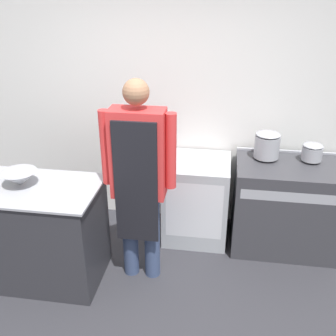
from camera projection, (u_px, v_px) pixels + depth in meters
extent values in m
cube|color=white|center=(177.00, 104.00, 4.09)|extent=(8.00, 0.05, 2.70)
cube|color=#2D2D33|center=(39.00, 234.00, 3.53)|extent=(1.11, 0.68, 0.91)
cube|color=#9EA0A8|center=(31.00, 188.00, 3.33)|extent=(1.16, 0.70, 0.02)
cube|color=#38383D|center=(285.00, 206.00, 3.96)|extent=(1.02, 0.68, 0.91)
cube|color=#9EA0A8|center=(293.00, 197.00, 3.54)|extent=(0.94, 0.03, 0.10)
cube|color=#9EA0A8|center=(287.00, 151.00, 4.04)|extent=(1.02, 0.03, 0.02)
cube|color=#A8ADB2|center=(197.00, 199.00, 4.13)|extent=(0.65, 0.64, 0.87)
cube|color=silver|center=(194.00, 211.00, 3.83)|extent=(0.56, 0.02, 0.61)
cylinder|color=#38476B|center=(130.00, 234.00, 3.57)|extent=(0.14, 0.14, 0.85)
cylinder|color=#38476B|center=(152.00, 236.00, 3.55)|extent=(0.14, 0.14, 0.85)
cube|color=red|center=(138.00, 154.00, 3.21)|extent=(0.45, 0.22, 0.76)
cube|color=black|center=(136.00, 185.00, 3.20)|extent=(0.36, 0.02, 1.08)
cylinder|color=red|center=(106.00, 148.00, 3.23)|extent=(0.09, 0.09, 0.64)
cylinder|color=red|center=(171.00, 152.00, 3.16)|extent=(0.09, 0.09, 0.64)
sphere|color=#9E7051|center=(136.00, 92.00, 2.99)|extent=(0.21, 0.21, 0.21)
cone|color=#9EA0A8|center=(20.00, 178.00, 3.33)|extent=(0.31, 0.31, 0.13)
cylinder|color=#9EA0A8|center=(267.00, 147.00, 3.84)|extent=(0.24, 0.24, 0.22)
ellipsoid|color=#9EA0A8|center=(268.00, 134.00, 3.78)|extent=(0.24, 0.24, 0.04)
cylinder|color=#9EA0A8|center=(312.00, 153.00, 3.80)|extent=(0.20, 0.20, 0.13)
ellipsoid|color=#9EA0A8|center=(313.00, 145.00, 3.77)|extent=(0.19, 0.19, 0.03)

